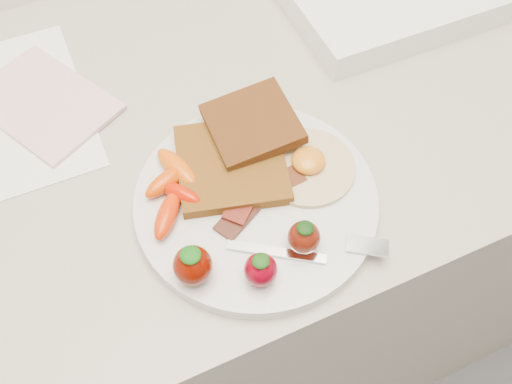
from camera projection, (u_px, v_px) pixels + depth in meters
name	position (u px, v px, depth m)	size (l,w,h in m)	color
counter	(229.00, 265.00, 1.10)	(2.00, 0.60, 0.90)	gray
plate	(256.00, 201.00, 0.63)	(0.27, 0.27, 0.02)	silver
toast_lower	(231.00, 164.00, 0.64)	(0.12, 0.12, 0.01)	#461E05
toast_upper	(252.00, 124.00, 0.66)	(0.10, 0.10, 0.01)	black
fried_egg	(308.00, 165.00, 0.64)	(0.11, 0.11, 0.02)	#F2E4C1
bacon_strips	(255.00, 193.00, 0.62)	(0.12, 0.10, 0.01)	black
baby_carrots	(173.00, 188.00, 0.62)	(0.08, 0.12, 0.02)	#D34001
strawberries	(243.00, 258.00, 0.56)	(0.15, 0.07, 0.05)	#580900
fork	(318.00, 249.00, 0.59)	(0.16, 0.09, 0.00)	white
paper_sheet	(5.00, 113.00, 0.72)	(0.20, 0.26, 0.00)	white
notepad	(43.00, 103.00, 0.72)	(0.12, 0.18, 0.01)	beige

